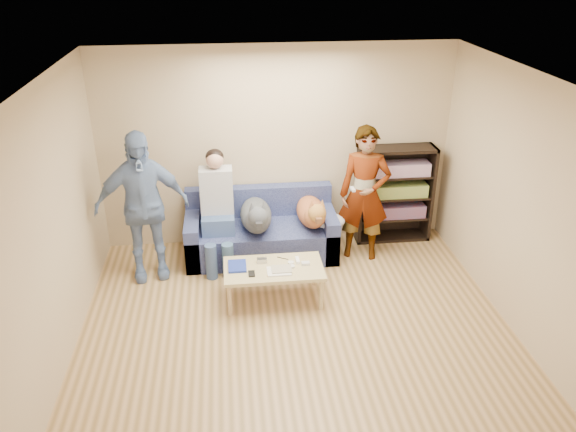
{
  "coord_description": "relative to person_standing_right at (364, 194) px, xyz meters",
  "views": [
    {
      "loc": [
        -0.63,
        -4.31,
        3.64
      ],
      "look_at": [
        0.0,
        1.2,
        0.95
      ],
      "focal_mm": 35.0,
      "sensor_mm": 36.0,
      "label": 1
    }
  ],
  "objects": [
    {
      "name": "ground",
      "position": [
        -1.03,
        -1.9,
        -0.86
      ],
      "size": [
        5.0,
        5.0,
        0.0
      ],
      "primitive_type": "plane",
      "color": "olive",
      "rests_on": "ground"
    },
    {
      "name": "ceiling",
      "position": [
        -1.03,
        -1.9,
        1.74
      ],
      "size": [
        5.0,
        5.0,
        0.0
      ],
      "primitive_type": "plane",
      "rotation": [
        3.14,
        0.0,
        0.0
      ],
      "color": "white",
      "rests_on": "ground"
    },
    {
      "name": "wall_back",
      "position": [
        -1.03,
        0.6,
        0.44
      ],
      "size": [
        4.5,
        0.0,
        4.5
      ],
      "primitive_type": "plane",
      "rotation": [
        1.57,
        0.0,
        0.0
      ],
      "color": "tan",
      "rests_on": "ground"
    },
    {
      "name": "wall_left",
      "position": [
        -3.28,
        -1.9,
        0.44
      ],
      "size": [
        0.0,
        5.0,
        5.0
      ],
      "primitive_type": "plane",
      "rotation": [
        1.57,
        0.0,
        1.57
      ],
      "color": "tan",
      "rests_on": "ground"
    },
    {
      "name": "wall_right",
      "position": [
        1.22,
        -1.9,
        0.44
      ],
      "size": [
        0.0,
        5.0,
        5.0
      ],
      "primitive_type": "plane",
      "rotation": [
        1.57,
        0.0,
        -1.57
      ],
      "color": "tan",
      "rests_on": "ground"
    },
    {
      "name": "blanket",
      "position": [
        -0.43,
        0.03,
        -0.36
      ],
      "size": [
        0.41,
        0.35,
        0.14
      ],
      "primitive_type": "ellipsoid",
      "color": "#A9A8AD",
      "rests_on": "sofa"
    },
    {
      "name": "person_standing_right",
      "position": [
        0.0,
        0.0,
        0.0
      ],
      "size": [
        0.72,
        0.57,
        1.72
      ],
      "primitive_type": "imported",
      "rotation": [
        0.0,
        0.0,
        -0.28
      ],
      "color": "gray",
      "rests_on": "ground"
    },
    {
      "name": "person_standing_left",
      "position": [
        -2.67,
        -0.18,
        0.05
      ],
      "size": [
        1.13,
        0.63,
        1.82
      ],
      "primitive_type": "imported",
      "rotation": [
        0.0,
        0.0,
        0.18
      ],
      "color": "#7890C0",
      "rests_on": "ground"
    },
    {
      "name": "held_controller",
      "position": [
        -0.2,
        -0.2,
        0.16
      ],
      "size": [
        0.05,
        0.12,
        0.03
      ],
      "primitive_type": "cube",
      "rotation": [
        0.0,
        0.0,
        0.07
      ],
      "color": "silver",
      "rests_on": "person_standing_right"
    },
    {
      "name": "notebook_blue",
      "position": [
        -1.62,
        -0.84,
        -0.43
      ],
      "size": [
        0.2,
        0.26,
        0.03
      ],
      "primitive_type": "cube",
      "color": "navy",
      "rests_on": "coffee_table"
    },
    {
      "name": "papers",
      "position": [
        -1.17,
        -0.99,
        -0.43
      ],
      "size": [
        0.26,
        0.2,
        0.02
      ],
      "primitive_type": "cube",
      "color": "white",
      "rests_on": "coffee_table"
    },
    {
      "name": "magazine",
      "position": [
        -1.14,
        -0.97,
        -0.42
      ],
      "size": [
        0.22,
        0.17,
        0.01
      ],
      "primitive_type": "cube",
      "color": "#A99F87",
      "rests_on": "coffee_table"
    },
    {
      "name": "camera_silver",
      "position": [
        -1.34,
        -0.77,
        -0.41
      ],
      "size": [
        0.11,
        0.06,
        0.05
      ],
      "primitive_type": "cube",
      "color": "#AEAEB2",
      "rests_on": "coffee_table"
    },
    {
      "name": "controller_a",
      "position": [
        -0.94,
        -0.79,
        -0.42
      ],
      "size": [
        0.04,
        0.13,
        0.03
      ],
      "primitive_type": "cube",
      "color": "white",
      "rests_on": "coffee_table"
    },
    {
      "name": "controller_b",
      "position": [
        -0.86,
        -0.87,
        -0.42
      ],
      "size": [
        0.09,
        0.06,
        0.03
      ],
      "primitive_type": "cube",
      "color": "silver",
      "rests_on": "coffee_table"
    },
    {
      "name": "headphone_cup_a",
      "position": [
        -1.02,
        -0.91,
        -0.43
      ],
      "size": [
        0.07,
        0.07,
        0.02
      ],
      "primitive_type": "cylinder",
      "color": "silver",
      "rests_on": "coffee_table"
    },
    {
      "name": "headphone_cup_b",
      "position": [
        -1.02,
        -0.83,
        -0.43
      ],
      "size": [
        0.07,
        0.07,
        0.02
      ],
      "primitive_type": "cylinder",
      "color": "white",
      "rests_on": "coffee_table"
    },
    {
      "name": "pen_orange",
      "position": [
        -1.24,
        -1.05,
        -0.43
      ],
      "size": [
        0.13,
        0.06,
        0.01
      ],
      "primitive_type": "cylinder",
      "rotation": [
        0.0,
        1.57,
        0.35
      ],
      "color": "orange",
      "rests_on": "coffee_table"
    },
    {
      "name": "pen_black",
      "position": [
        -1.1,
        -0.71,
        -0.43
      ],
      "size": [
        0.13,
        0.08,
        0.01
      ],
      "primitive_type": "cylinder",
      "rotation": [
        0.0,
        1.57,
        -0.52
      ],
      "color": "black",
      "rests_on": "coffee_table"
    },
    {
      "name": "wallet",
      "position": [
        -1.47,
        -1.01,
        -0.43
      ],
      "size": [
        0.07,
        0.12,
        0.02
      ],
      "primitive_type": "cube",
      "color": "black",
      "rests_on": "coffee_table"
    },
    {
      "name": "sofa",
      "position": [
        -1.28,
        0.2,
        -0.58
      ],
      "size": [
        1.9,
        0.85,
        0.82
      ],
      "color": "#515B93",
      "rests_on": "ground"
    },
    {
      "name": "person_seated",
      "position": [
        -1.82,
        0.07,
        -0.09
      ],
      "size": [
        0.4,
        0.73,
        1.47
      ],
      "color": "#3F568C",
      "rests_on": "sofa"
    },
    {
      "name": "dog_gray",
      "position": [
        -1.35,
        0.01,
        -0.23
      ],
      "size": [
        0.39,
        1.24,
        0.56
      ],
      "color": "#484C52",
      "rests_on": "sofa"
    },
    {
      "name": "dog_tan",
      "position": [
        -0.64,
        0.07,
        -0.25
      ],
      "size": [
        0.36,
        1.14,
        0.52
      ],
      "color": "#B35736",
      "rests_on": "sofa"
    },
    {
      "name": "coffee_table",
      "position": [
        -1.22,
        -0.89,
        -0.49
      ],
      "size": [
        1.1,
        0.6,
        0.42
      ],
      "color": "tan",
      "rests_on": "ground"
    },
    {
      "name": "bookshelf",
      "position": [
        0.52,
        0.43,
        -0.18
      ],
      "size": [
        1.0,
        0.34,
        1.3
      ],
      "color": "black",
      "rests_on": "ground"
    }
  ]
}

